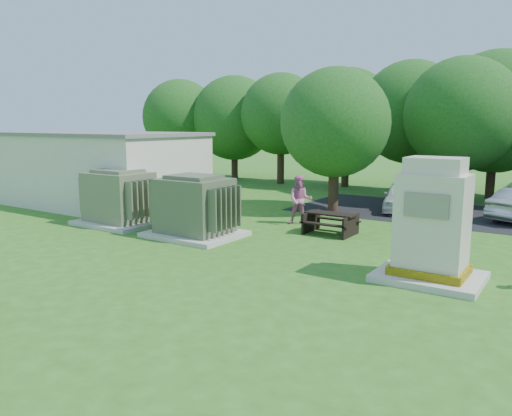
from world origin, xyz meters
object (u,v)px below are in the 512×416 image
Objects in this scene: picnic_table at (330,221)px; person_at_picnic at (300,200)px; transformer_left at (119,199)px; generator_cabinet at (432,228)px; car_white at (402,197)px; transformer_right at (195,208)px.

person_at_picnic is (-1.68, 0.89, 0.47)m from picnic_table.
generator_cabinet is at bearing -2.42° from transformer_left.
person_at_picnic is 5.51m from car_white.
person_at_picnic is 0.51× the size of car_white.
transformer_right reaches higher than picnic_table.
picnic_table is (-4.20, 3.33, -0.84)m from generator_cabinet.
transformer_right is 1.62× the size of person_at_picnic.
transformer_left is at bearing -172.89° from person_at_picnic.
picnic_table is at bearing -54.17° from person_at_picnic.
person_at_picnic is at bearing -129.57° from car_white.
transformer_right is (3.70, 0.00, 0.00)m from transformer_left.
generator_cabinet reaches higher than transformer_right.
picnic_table is 1.95m from person_at_picnic.
transformer_left is 1.75× the size of picnic_table.
person_at_picnic is at bearing 152.09° from picnic_table.
generator_cabinet is 7.24m from person_at_picnic.
transformer_left is at bearing 180.00° from transformer_right.
generator_cabinet is at bearing -3.55° from transformer_right.
transformer_right reaches higher than car_white.
car_white reaches higher than picnic_table.
picnic_table is 0.47× the size of car_white.
transformer_left reaches higher than person_at_picnic.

